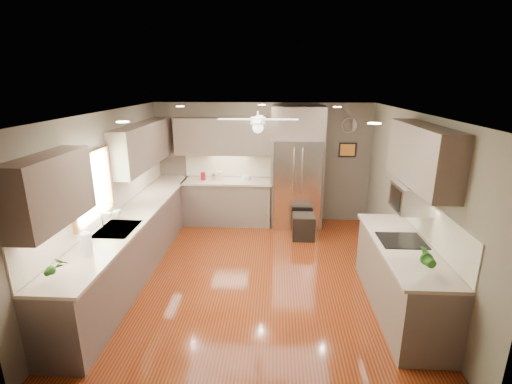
# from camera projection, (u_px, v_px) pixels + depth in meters

# --- Properties ---
(floor) EXTENTS (5.00, 5.00, 0.00)m
(floor) POSITION_uv_depth(u_px,v_px,m) (257.00, 275.00, 5.82)
(floor) COLOR #50150A
(floor) RESTS_ON ground
(ceiling) EXTENTS (5.00, 5.00, 0.00)m
(ceiling) POSITION_uv_depth(u_px,v_px,m) (257.00, 113.00, 5.10)
(ceiling) COLOR white
(ceiling) RESTS_ON ground
(wall_back) EXTENTS (4.50, 0.00, 4.50)m
(wall_back) POSITION_uv_depth(u_px,v_px,m) (263.00, 163.00, 7.85)
(wall_back) COLOR brown
(wall_back) RESTS_ON ground
(wall_front) EXTENTS (4.50, 0.00, 4.50)m
(wall_front) POSITION_uv_depth(u_px,v_px,m) (241.00, 291.00, 3.07)
(wall_front) COLOR brown
(wall_front) RESTS_ON ground
(wall_left) EXTENTS (0.00, 5.00, 5.00)m
(wall_left) POSITION_uv_depth(u_px,v_px,m) (108.00, 196.00, 5.58)
(wall_left) COLOR brown
(wall_left) RESTS_ON ground
(wall_right) EXTENTS (0.00, 5.00, 5.00)m
(wall_right) POSITION_uv_depth(u_px,v_px,m) (412.00, 202.00, 5.35)
(wall_right) COLOR brown
(wall_right) RESTS_ON ground
(canister_a) EXTENTS (0.11, 0.11, 0.16)m
(canister_a) POSITION_uv_depth(u_px,v_px,m) (203.00, 176.00, 7.68)
(canister_a) COLOR maroon
(canister_a) RESTS_ON back_run
(canister_b) EXTENTS (0.09, 0.09, 0.13)m
(canister_b) POSITION_uv_depth(u_px,v_px,m) (214.00, 177.00, 7.69)
(canister_b) COLOR silver
(canister_b) RESTS_ON back_run
(canister_c) EXTENTS (0.14, 0.14, 0.18)m
(canister_c) POSITION_uv_depth(u_px,v_px,m) (220.00, 176.00, 7.68)
(canister_c) COLOR #C4B093
(canister_c) RESTS_ON back_run
(soap_bottle) EXTENTS (0.09, 0.09, 0.19)m
(soap_bottle) POSITION_uv_depth(u_px,v_px,m) (117.00, 213.00, 5.51)
(soap_bottle) COLOR white
(soap_bottle) RESTS_ON left_run
(potted_plant_left) EXTENTS (0.17, 0.13, 0.31)m
(potted_plant_left) POSITION_uv_depth(u_px,v_px,m) (56.00, 266.00, 3.80)
(potted_plant_left) COLOR #255F1B
(potted_plant_left) RESTS_ON left_run
(potted_plant_right) EXTENTS (0.19, 0.16, 0.32)m
(potted_plant_right) POSITION_uv_depth(u_px,v_px,m) (426.00, 257.00, 3.99)
(potted_plant_right) COLOR #255F1B
(potted_plant_right) RESTS_ON right_run
(bowl) EXTENTS (0.25, 0.25, 0.05)m
(bowl) POSITION_uv_depth(u_px,v_px,m) (246.00, 180.00, 7.64)
(bowl) COLOR #C4B093
(bowl) RESTS_ON back_run
(left_run) EXTENTS (0.65, 4.70, 1.45)m
(left_run) POSITION_uv_depth(u_px,v_px,m) (136.00, 240.00, 5.93)
(left_run) COLOR brown
(left_run) RESTS_ON ground
(back_run) EXTENTS (1.85, 0.65, 1.45)m
(back_run) POSITION_uv_depth(u_px,v_px,m) (228.00, 201.00, 7.83)
(back_run) COLOR brown
(back_run) RESTS_ON ground
(uppers) EXTENTS (4.50, 4.70, 0.95)m
(uppers) POSITION_uv_depth(u_px,v_px,m) (213.00, 148.00, 6.00)
(uppers) COLOR brown
(uppers) RESTS_ON wall_left
(window) EXTENTS (0.05, 1.12, 0.92)m
(window) POSITION_uv_depth(u_px,v_px,m) (91.00, 186.00, 5.01)
(window) COLOR #BFF2B2
(window) RESTS_ON wall_left
(sink) EXTENTS (0.50, 0.70, 0.32)m
(sink) POSITION_uv_depth(u_px,v_px,m) (117.00, 231.00, 5.18)
(sink) COLOR silver
(sink) RESTS_ON left_run
(refrigerator) EXTENTS (1.06, 0.75, 2.45)m
(refrigerator) POSITION_uv_depth(u_px,v_px,m) (297.00, 170.00, 7.51)
(refrigerator) COLOR silver
(refrigerator) RESTS_ON ground
(right_run) EXTENTS (0.70, 2.20, 1.45)m
(right_run) POSITION_uv_depth(u_px,v_px,m) (401.00, 276.00, 4.82)
(right_run) COLOR brown
(right_run) RESTS_ON ground
(microwave) EXTENTS (0.43, 0.55, 0.34)m
(microwave) POSITION_uv_depth(u_px,v_px,m) (412.00, 198.00, 4.77)
(microwave) COLOR silver
(microwave) RESTS_ON wall_right
(ceiling_fan) EXTENTS (1.18, 1.18, 0.32)m
(ceiling_fan) POSITION_uv_depth(u_px,v_px,m) (258.00, 123.00, 5.44)
(ceiling_fan) COLOR white
(ceiling_fan) RESTS_ON ceiling
(recessed_lights) EXTENTS (2.84, 3.14, 0.01)m
(recessed_lights) POSITION_uv_depth(u_px,v_px,m) (256.00, 111.00, 5.49)
(recessed_lights) COLOR white
(recessed_lights) RESTS_ON ceiling
(wall_clock) EXTENTS (0.30, 0.03, 0.30)m
(wall_clock) POSITION_uv_depth(u_px,v_px,m) (349.00, 125.00, 7.51)
(wall_clock) COLOR white
(wall_clock) RESTS_ON wall_back
(framed_print) EXTENTS (0.36, 0.03, 0.30)m
(framed_print) POSITION_uv_depth(u_px,v_px,m) (347.00, 150.00, 7.65)
(framed_print) COLOR black
(framed_print) RESTS_ON wall_back
(stool) EXTENTS (0.43, 0.43, 0.49)m
(stool) POSITION_uv_depth(u_px,v_px,m) (303.00, 227.00, 7.10)
(stool) COLOR black
(stool) RESTS_ON ground
(paper_towel) EXTENTS (0.12, 0.12, 0.30)m
(paper_towel) POSITION_uv_depth(u_px,v_px,m) (87.00, 244.00, 4.35)
(paper_towel) COLOR white
(paper_towel) RESTS_ON left_run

